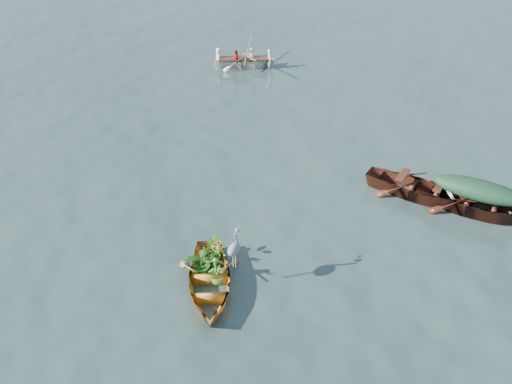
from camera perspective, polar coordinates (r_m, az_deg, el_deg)
ground at (r=10.44m, az=-6.20°, el=-13.37°), size 140.00×140.00×0.00m
yellow_dinghy at (r=10.86m, az=-5.34°, el=-11.00°), size 2.74×3.38×0.84m
green_tarp_boat at (r=14.09m, az=23.47°, el=-2.13°), size 4.17×1.55×0.94m
open_wooden_boat at (r=14.18m, az=17.96°, el=-0.57°), size 4.17×1.77×0.92m
rowed_boat at (r=22.52m, az=-1.34°, el=14.02°), size 3.85×2.78×0.87m
green_tarp_cover at (r=13.71m, az=24.15°, el=0.34°), size 2.29×0.85×0.52m
thwart_benches at (r=13.93m, az=18.30°, el=1.07°), size 2.10×1.01×0.04m
heron at (r=10.29m, az=-2.52°, el=-7.18°), size 0.44×0.49×0.92m
dinghy_weeds at (r=10.78m, az=-5.42°, el=-6.21°), size 1.06×1.13×0.60m
rowers at (r=22.25m, az=-1.37°, el=15.99°), size 2.80×2.14×0.76m
oars at (r=22.36m, az=-1.36°, el=15.14°), size 1.76×2.57×0.06m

